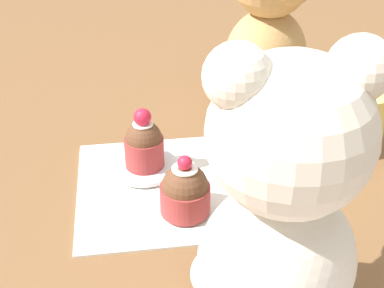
{
  "coord_description": "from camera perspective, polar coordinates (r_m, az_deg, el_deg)",
  "views": [
    {
      "loc": [
        0.07,
        0.48,
        0.36
      ],
      "look_at": [
        0.0,
        0.0,
        0.06
      ],
      "focal_mm": 50.0,
      "sensor_mm": 36.0,
      "label": 1
    }
  ],
  "objects": [
    {
      "name": "teddy_bear_cream",
      "position": [
        0.39,
        9.42,
        -6.54
      ],
      "size": [
        0.13,
        0.13,
        0.25
      ],
      "rotation": [
        0.0,
        0.0,
        0.02
      ],
      "color": "silver",
      "rests_on": "ground_plane"
    },
    {
      "name": "cupcake_near_tan_bear",
      "position": [
        0.6,
        -5.15,
        0.02
      ],
      "size": [
        0.04,
        0.04,
        0.07
      ],
      "color": "#993333",
      "rests_on": "saucer_plate"
    },
    {
      "name": "ground_plane",
      "position": [
        0.6,
        0.0,
        -4.5
      ],
      "size": [
        4.0,
        4.0,
        0.0
      ],
      "primitive_type": "plane",
      "color": "brown"
    },
    {
      "name": "teddy_bear_tan",
      "position": [
        0.74,
        8.25,
        12.22
      ],
      "size": [
        0.15,
        0.14,
        0.23
      ],
      "rotation": [
        0.0,
        0.0,
        3.57
      ],
      "color": "tan",
      "rests_on": "ground_plane"
    },
    {
      "name": "knitted_placemat",
      "position": [
        0.6,
        0.0,
        -4.27
      ],
      "size": [
        0.25,
        0.19,
        0.01
      ],
      "primitive_type": "cube",
      "color": "silver",
      "rests_on": "ground_plane"
    },
    {
      "name": "saucer_plate",
      "position": [
        0.62,
        -5.01,
        -2.39
      ],
      "size": [
        0.08,
        0.08,
        0.01
      ],
      "primitive_type": "cylinder",
      "color": "silver",
      "rests_on": "knitted_placemat"
    },
    {
      "name": "juice_glass",
      "position": [
        0.68,
        17.46,
        2.34
      ],
      "size": [
        0.06,
        0.06,
        0.08
      ],
      "primitive_type": "cylinder",
      "color": "#EADB66",
      "rests_on": "ground_plane"
    },
    {
      "name": "cupcake_near_cream_bear",
      "position": [
        0.54,
        -0.75,
        -5.04
      ],
      "size": [
        0.05,
        0.05,
        0.07
      ],
      "color": "#993333",
      "rests_on": "knitted_placemat"
    }
  ]
}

